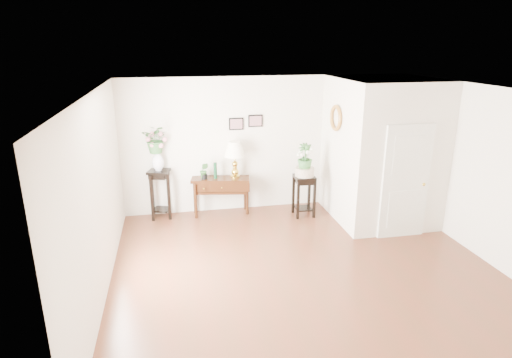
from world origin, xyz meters
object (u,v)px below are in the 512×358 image
object	(u,v)px
plant_stand_a	(160,194)
console_table	(221,196)
plant_stand_b	(304,196)
table_lamp	(235,161)

from	to	relation	value
plant_stand_a	console_table	bearing A→B (deg)	-3.18
plant_stand_b	table_lamp	bearing A→B (deg)	163.00
table_lamp	plant_stand_b	xyz separation A→B (m)	(1.36, -0.41, -0.71)
console_table	plant_stand_a	distance (m)	1.23
console_table	table_lamp	world-z (taller)	table_lamp
table_lamp	plant_stand_b	distance (m)	1.59
console_table	table_lamp	size ratio (longest dim) A/B	1.56
table_lamp	plant_stand_a	distance (m)	1.66
plant_stand_a	plant_stand_b	bearing A→B (deg)	-9.49
plant_stand_b	plant_stand_a	bearing A→B (deg)	170.51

